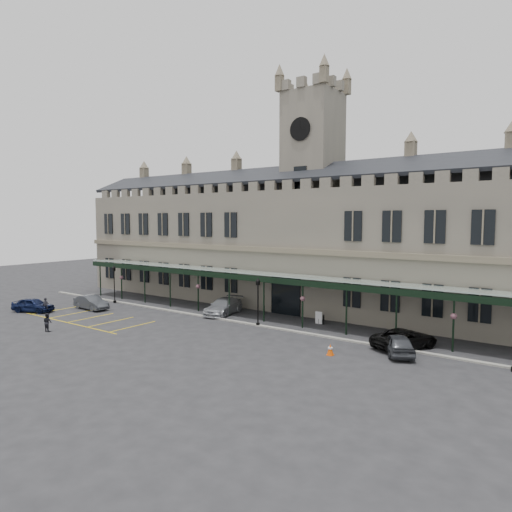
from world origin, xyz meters
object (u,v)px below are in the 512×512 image
Objects in this scene: car_left_b at (91,302)px; car_right_a at (398,344)px; sign_board at (319,318)px; station_building at (311,245)px; clock_tower at (313,181)px; traffic_cone at (330,350)px; car_left_a at (33,305)px; lamp_post_left at (114,281)px; lamp_post_mid at (258,298)px; car_taxi at (223,306)px; person_a at (46,306)px; car_van at (405,338)px; person_b at (47,322)px.

car_left_b is 1.03× the size of car_right_a.
car_right_a is at bearing -33.88° from sign_board.
station_building is 6.64m from clock_tower.
traffic_cone is at bearing -56.74° from station_building.
traffic_cone is 0.19× the size of car_left_a.
lamp_post_left is 3.86× the size of sign_board.
lamp_post_mid is 6.20m from car_taxi.
car_left_a is (-25.43, -12.01, 0.18)m from sign_board.
car_taxi reaches higher than traffic_cone.
person_a is (-19.79, -7.91, -1.71)m from lamp_post_mid.
lamp_post_left reaches higher than person_a.
person_b reaches higher than car_van.
car_left_b is at bearing -140.44° from station_building.
lamp_post_mid is 2.74× the size of person_b.
person_a reaches higher than car_right_a.
car_right_a is at bearing -162.25° from person_b.
lamp_post_left reaches higher than car_van.
car_van is (3.53, 4.63, 0.33)m from traffic_cone.
clock_tower is 14.97m from lamp_post_mid.
car_left_b is 9.23m from person_b.
traffic_cone is 15.69m from car_taxi.
sign_board is 10.02m from car_right_a.
car_right_a is 33.03m from person_a.
lamp_post_mid reaches higher than traffic_cone.
person_a is 7.84m from person_b.
car_van is (18.00, -1.42, -0.06)m from car_taxi.
lamp_post_mid is (19.12, 0.36, 0.01)m from lamp_post_left.
sign_board is 0.21× the size of car_van.
person_b is (-12.30, -22.08, -5.70)m from station_building.
sign_board is at bearing 10.31° from lamp_post_left.
car_taxi is 15.51m from person_b.
car_taxi is at bearing 159.84° from lamp_post_mid.
station_building is at bearing 12.16° from person_a.
car_van is at bearing -158.81° from person_b.
person_a is (-14.20, -9.96, 0.02)m from car_taxi.
sign_board is at bearing -56.53° from clock_tower.
lamp_post_left is (-18.54, -10.88, -10.64)m from clock_tower.
car_right_a is at bearing -41.62° from clock_tower.
clock_tower reaches higher than sign_board.
lamp_post_left is at bearing -65.76° from person_b.
sign_board is at bearing -67.65° from car_left_b.
sign_board is at bearing -141.95° from person_b.
traffic_cone is 0.50× the size of person_b.
lamp_post_left is 13.00m from person_b.
car_taxi is at bearing -122.75° from person_b.
car_left_b is 30.85m from car_van.
person_a reaches higher than car_van.
car_left_b is 4.25m from person_a.
car_van is (12.41, 0.63, -1.78)m from lamp_post_mid.
station_building is 38.54× the size of person_a.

